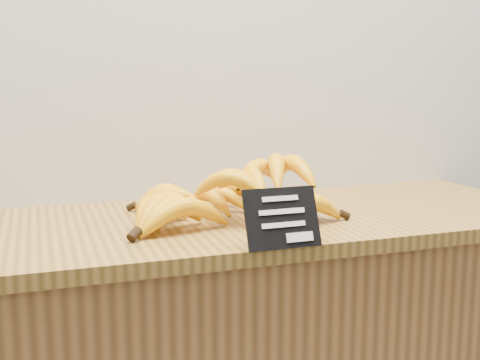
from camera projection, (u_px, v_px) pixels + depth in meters
The scene contains 3 objects.
counter_top at pixel (233, 223), 1.34m from camera, with size 1.48×0.54×0.03m, color olive.
chalkboard_sign at pixel (282, 218), 1.09m from camera, with size 0.14×0.01×0.11m, color black.
banana_pile at pixel (231, 194), 1.31m from camera, with size 0.53×0.40×0.12m.
Camera 1 is at (-0.43, 1.51, 1.24)m, focal length 45.00 mm.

